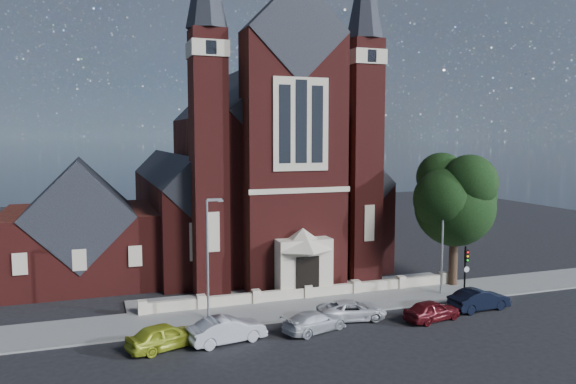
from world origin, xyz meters
name	(u,v)px	position (x,y,z in m)	size (l,w,h in m)	color
ground	(273,273)	(0.00, 15.00, 0.00)	(120.00, 120.00, 0.00)	black
pavement_strip	(318,306)	(0.00, 4.50, 0.00)	(60.00, 5.00, 0.12)	slate
forecourt_paving	(298,292)	(0.00, 8.50, 0.00)	(26.00, 3.00, 0.14)	slate
forecourt_wall	(307,299)	(0.00, 6.50, 0.00)	(24.00, 0.40, 0.90)	beige
church	(248,175)	(0.00, 22.94, 8.19)	(20.01, 34.90, 29.20)	#4F1815
parish_hall	(80,233)	(-16.00, 18.00, 4.01)	(12.00, 12.20, 10.24)	#4F1815
street_tree	(458,201)	(12.60, 5.71, 6.96)	(6.40, 6.60, 10.70)	black
street_lamp_left	(209,252)	(-7.91, 4.00, 4.60)	(1.16, 0.22, 8.09)	gray
street_lamp_right	(443,236)	(10.09, 4.00, 4.60)	(1.16, 0.22, 8.09)	gray
traffic_signal	(466,265)	(11.00, 2.43, 2.58)	(0.28, 0.42, 4.00)	black
car_lime_van	(165,336)	(-11.32, -0.05, 0.75)	(1.77, 4.40, 1.50)	#A2B023
car_silver_a	(227,330)	(-7.75, -0.26, 0.76)	(1.61, 4.63, 1.52)	#B8B9C1
car_silver_b	(315,321)	(-2.16, -0.25, 0.64)	(1.78, 4.39, 1.27)	#B3B5BB
car_white_suv	(352,310)	(1.02, 1.02, 0.64)	(2.12, 4.60, 1.28)	silver
car_dark_red	(432,310)	(5.89, -0.91, 0.69)	(1.62, 4.04, 1.38)	#550E14
car_navy	(479,299)	(10.31, -0.05, 0.74)	(1.57, 4.52, 1.49)	black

